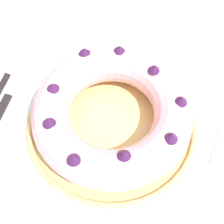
# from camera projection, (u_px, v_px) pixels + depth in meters

# --- Properties ---
(ground_plane) EXTENTS (8.00, 8.00, 0.00)m
(ground_plane) POSITION_uv_depth(u_px,v_px,m) (114.00, 215.00, 1.28)
(ground_plane) COLOR brown
(dining_table) EXTENTS (1.42, 0.94, 0.76)m
(dining_table) POSITION_uv_depth(u_px,v_px,m) (115.00, 151.00, 0.71)
(dining_table) COLOR silver
(dining_table) RESTS_ON ground_plane
(serving_dish) EXTENTS (0.34, 0.34, 0.02)m
(serving_dish) POSITION_uv_depth(u_px,v_px,m) (112.00, 123.00, 0.63)
(serving_dish) COLOR tan
(serving_dish) RESTS_ON dining_table
(bundt_cake) EXTENTS (0.31, 0.31, 0.09)m
(bundt_cake) POSITION_uv_depth(u_px,v_px,m) (112.00, 112.00, 0.59)
(bundt_cake) COLOR #E09EAD
(bundt_cake) RESTS_ON serving_dish
(fork) EXTENTS (0.02, 0.20, 0.01)m
(fork) POSITION_uv_depth(u_px,v_px,m) (2.00, 84.00, 0.69)
(fork) COLOR black
(fork) RESTS_ON dining_table
(cake_knife) EXTENTS (0.02, 0.17, 0.01)m
(cake_knife) POSITION_uv_depth(u_px,v_px,m) (8.00, 96.00, 0.67)
(cake_knife) COLOR black
(cake_knife) RESTS_ON dining_table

